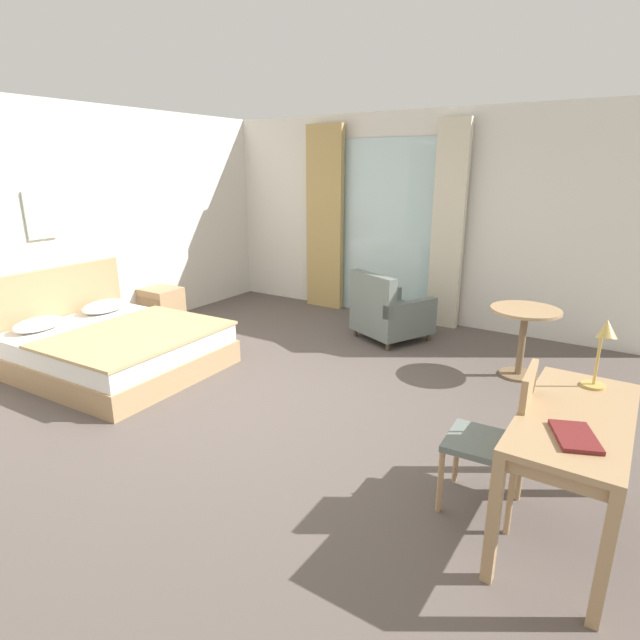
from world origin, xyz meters
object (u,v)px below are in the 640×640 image
object	(u,v)px
armchair_by_window	(389,313)
desk_chair	(501,434)
framed_picture	(40,215)
round_cafe_table	(524,327)
bed	(113,346)
closed_book	(575,437)
desk_lamp	(604,341)
nightstand	(162,307)
writing_desk	(574,430)

from	to	relation	value
armchair_by_window	desk_chair	bearing A→B (deg)	-53.40
framed_picture	desk_chair	bearing A→B (deg)	-2.43
armchair_by_window	round_cafe_table	bearing A→B (deg)	-11.44
bed	desk_chair	world-z (taller)	bed
closed_book	armchair_by_window	distance (m)	3.81
desk_lamp	framed_picture	size ratio (longest dim) A/B	0.93
closed_book	nightstand	bearing A→B (deg)	138.57
desk_chair	round_cafe_table	distance (m)	2.34
nightstand	bed	bearing A→B (deg)	-59.48
closed_book	bed	bearing A→B (deg)	151.52
desk_lamp	closed_book	size ratio (longest dim) A/B	1.59
desk_lamp	closed_book	world-z (taller)	desk_lamp
desk_lamp	round_cafe_table	xyz separation A→B (m)	(-0.77, 1.94, -0.57)
bed	round_cafe_table	world-z (taller)	bed
desk_chair	armchair_by_window	xyz separation A→B (m)	(-1.96, 2.64, -0.19)
nightstand	framed_picture	size ratio (longest dim) A/B	0.99
writing_desk	desk_chair	world-z (taller)	desk_chair
writing_desk	closed_book	world-z (taller)	closed_book
round_cafe_table	closed_book	bearing A→B (deg)	-74.25
desk_chair	armchair_by_window	bearing A→B (deg)	126.60
desk_chair	nightstand	bearing A→B (deg)	162.11
armchair_by_window	framed_picture	xyz separation A→B (m)	(-3.08, -2.43, 1.23)
bed	framed_picture	world-z (taller)	framed_picture
desk_chair	desk_lamp	bearing A→B (deg)	40.33
nightstand	armchair_by_window	distance (m)	3.06
closed_book	framed_picture	distance (m)	5.53
nightstand	writing_desk	world-z (taller)	writing_desk
writing_desk	round_cafe_table	distance (m)	2.43
bed	desk_lamp	distance (m)	4.55
nightstand	desk_lamp	size ratio (longest dim) A/B	1.07
framed_picture	armchair_by_window	bearing A→B (deg)	38.25
nightstand	desk_chair	size ratio (longest dim) A/B	0.52
nightstand	writing_desk	xyz separation A→B (m)	(5.20, -1.56, 0.42)
nightstand	round_cafe_table	xyz separation A→B (m)	(4.49, 0.76, 0.28)
bed	closed_book	size ratio (longest dim) A/B	6.86
desk_chair	round_cafe_table	world-z (taller)	desk_chair
round_cafe_table	desk_chair	bearing A→B (deg)	-81.80
desk_chair	desk_lamp	size ratio (longest dim) A/B	2.06
closed_book	round_cafe_table	size ratio (longest dim) A/B	0.41
nightstand	closed_book	world-z (taller)	closed_book
closed_book	framed_picture	bearing A→B (deg)	152.74
desk_lamp	writing_desk	bearing A→B (deg)	-98.80
closed_book	desk_lamp	bearing A→B (deg)	65.32
writing_desk	armchair_by_window	size ratio (longest dim) A/B	1.25
desk_lamp	round_cafe_table	world-z (taller)	desk_lamp
nightstand	desk_chair	xyz separation A→B (m)	(4.82, -1.56, 0.28)
writing_desk	desk_lamp	bearing A→B (deg)	81.20
writing_desk	desk_chair	xyz separation A→B (m)	(-0.38, 0.00, -0.15)
desk_lamp	desk_chair	bearing A→B (deg)	-139.67
closed_book	framed_picture	size ratio (longest dim) A/B	0.58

